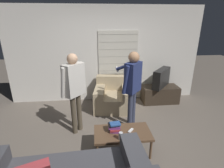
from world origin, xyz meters
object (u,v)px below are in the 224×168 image
Objects in this scene: book_stack at (115,127)px; person_right_standing at (132,82)px; spare_remote at (131,131)px; person_left_standing at (74,85)px; soda_can at (121,136)px; tv at (161,78)px; armchair_beige at (113,97)px; coffee_table at (122,134)px.

person_right_standing is at bearing 59.13° from book_stack.
spare_remote is at bearing -7.63° from book_stack.
soda_can is at bearing -97.82° from person_left_standing.
person_left_standing is at bearing -21.18° from tv.
person_right_standing is at bearing 68.94° from soda_can.
person_left_standing reaches higher than spare_remote.
spare_remote is (0.11, -1.67, 0.11)m from armchair_beige.
person_left_standing is 1.34m from spare_remote.
tv is 0.44× the size of person_right_standing.
armchair_beige is 1.68m from spare_remote.
person_right_standing is 1.00m from spare_remote.
book_stack is at bearing -146.38° from spare_remote.
spare_remote is at bearing -151.06° from person_right_standing.
person_right_standing is (0.28, -0.90, 0.72)m from armchair_beige.
tv is 3.25× the size of book_stack.
book_stack is (-1.48, -1.82, -0.23)m from tv.
person_left_standing reaches higher than person_right_standing.
coffee_table is 0.15m from spare_remote.
book_stack reaches higher than coffee_table.
book_stack is 1.73× the size of soda_can.
coffee_table is 7.68× the size of spare_remote.
soda_can is (-0.06, -0.18, 0.10)m from coffee_table.
person_left_standing is at bearing 136.84° from book_stack.
coffee_table is 1.28m from person_left_standing.
person_left_standing is at bearing 56.38° from armchair_beige.
armchair_beige is 1.18m from person_right_standing.
soda_can is at bearing 95.16° from armchair_beige.
soda_can reaches higher than spare_remote.
book_stack reaches higher than soda_can.
armchair_beige is 1.10× the size of coffee_table.
person_left_standing is 13.05× the size of spare_remote.
person_left_standing is (-0.83, 0.70, 0.66)m from coffee_table.
book_stack is (-0.44, -0.74, -0.54)m from person_right_standing.
coffee_table is 0.22m from soda_can.
coffee_table is 1.07m from person_right_standing.
person_right_standing reaches higher than tv.
person_right_standing is 1.01m from book_stack.
person_right_standing is 7.41× the size of book_stack.
spare_remote is (-0.17, -0.77, -0.61)m from person_right_standing.
spare_remote is at bearing 101.71° from armchair_beige.
book_stack is at bearing -92.08° from person_left_standing.
book_stack is (0.70, -0.66, -0.54)m from person_left_standing.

